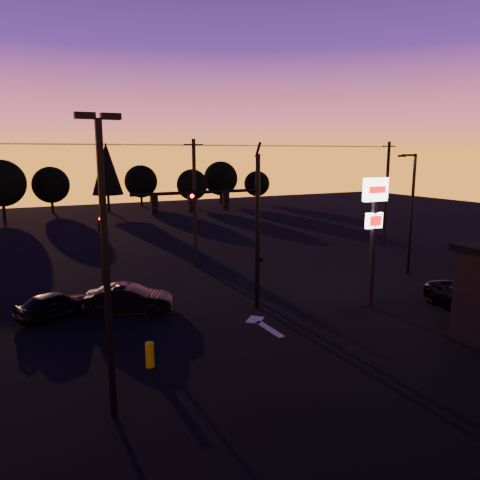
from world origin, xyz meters
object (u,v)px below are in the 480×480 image
object	(u,v)px
secondary_signal	(101,241)
car_mid	(129,299)
traffic_signal_mast	(229,217)
suv_parked	(475,299)
parking_lot_light	(105,249)
streetlight	(411,209)
bollard	(150,355)
car_left	(56,304)
pylon_sign	(374,214)

from	to	relation	value
secondary_signal	car_mid	size ratio (longest dim) A/B	0.99
traffic_signal_mast	suv_parked	size ratio (longest dim) A/B	1.54
parking_lot_light	car_mid	bearing A→B (deg)	73.32
parking_lot_light	streetlight	distance (m)	23.05
secondary_signal	parking_lot_light	distance (m)	14.90
bollard	suv_parked	size ratio (longest dim) A/B	0.18
bollard	traffic_signal_mast	bearing A→B (deg)	38.08
car_mid	bollard	bearing A→B (deg)	-164.94
car_mid	suv_parked	world-z (taller)	suv_parked
car_mid	suv_parked	bearing A→B (deg)	-95.33
car_left	suv_parked	xyz separation A→B (m)	(18.96, -9.08, 0.11)
suv_parked	bollard	bearing A→B (deg)	-171.04
traffic_signal_mast	car_left	xyz separation A→B (m)	(-8.02, 3.22, -4.28)
parking_lot_light	car_mid	xyz separation A→B (m)	(2.77, 9.24, -4.55)
bollard	car_mid	bearing A→B (deg)	82.89
pylon_sign	parking_lot_light	bearing A→B (deg)	-162.77
secondary_signal	parking_lot_light	size ratio (longest dim) A/B	0.48
pylon_sign	streetlight	xyz separation A→B (m)	(6.91, 4.00, -0.49)
traffic_signal_mast	car_left	bearing A→B (deg)	158.12
pylon_sign	traffic_signal_mast	bearing A→B (deg)	160.64
traffic_signal_mast	pylon_sign	world-z (taller)	traffic_signal_mast
traffic_signal_mast	car_left	distance (m)	9.64
suv_parked	car_left	bearing A→B (deg)	168.93
traffic_signal_mast	streetlight	distance (m)	14.10
parking_lot_light	car_mid	size ratio (longest dim) A/B	2.09
streetlight	suv_parked	bearing A→B (deg)	-112.60
traffic_signal_mast	parking_lot_light	xyz separation A→B (m)	(-7.40, -6.99, 0.33)
secondary_signal	pylon_sign	bearing A→B (deg)	-39.77
car_left	streetlight	bearing A→B (deg)	-115.17
secondary_signal	car_mid	distance (m)	5.67
pylon_sign	suv_parked	distance (m)	6.58
pylon_sign	car_mid	xyz separation A→B (m)	(-11.73, 4.74, -4.19)
streetlight	car_left	size ratio (longest dim) A/B	2.07
car_mid	suv_parked	size ratio (longest dim) A/B	0.79
traffic_signal_mast	bollard	distance (m)	8.22
car_left	pylon_sign	bearing A→B (deg)	-131.44
traffic_signal_mast	parking_lot_light	bearing A→B (deg)	-136.63
streetlight	car_left	xyz separation A→B (m)	(-22.03, 1.71, -3.76)
suv_parked	pylon_sign	bearing A→B (deg)	153.29
secondary_signal	car_left	distance (m)	5.73
streetlight	car_mid	xyz separation A→B (m)	(-18.64, 0.74, -3.70)
streetlight	car_left	distance (m)	22.41
parking_lot_light	pylon_sign	distance (m)	15.19
secondary_signal	parking_lot_light	bearing A→B (deg)	-99.79
secondary_signal	parking_lot_light	world-z (taller)	parking_lot_light
parking_lot_light	bollard	xyz separation A→B (m)	(1.96, 2.73, -4.78)
parking_lot_light	bollard	size ratio (longest dim) A/B	9.37
secondary_signal	streetlight	bearing A→B (deg)	-17.56
pylon_sign	bollard	size ratio (longest dim) A/B	6.97
streetlight	suv_parked	size ratio (longest dim) A/B	1.44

